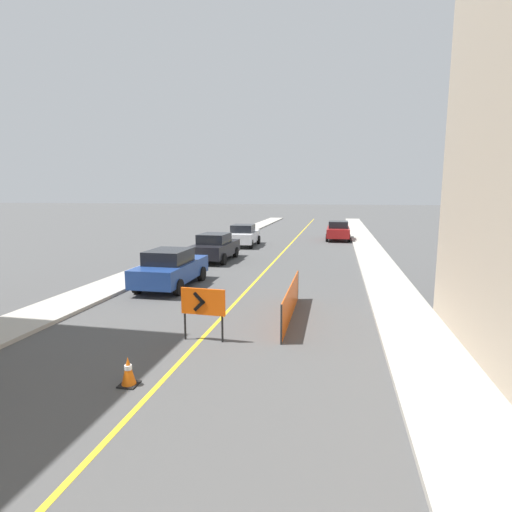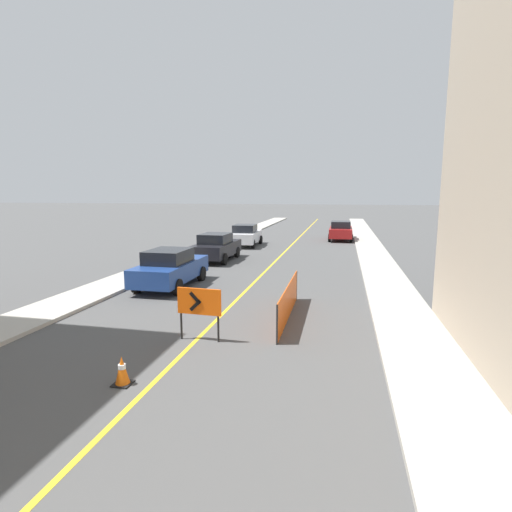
{
  "view_description": "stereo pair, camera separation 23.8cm",
  "coord_description": "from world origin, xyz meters",
  "px_view_note": "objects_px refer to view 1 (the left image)",
  "views": [
    {
      "loc": [
        3.48,
        9.6,
        3.87
      ],
      "look_at": [
        -0.16,
        27.45,
        1.0
      ],
      "focal_mm": 28.0,
      "sensor_mm": 36.0,
      "label": 1
    },
    {
      "loc": [
        3.71,
        9.65,
        3.87
      ],
      "look_at": [
        -0.16,
        27.45,
        1.0
      ],
      "focal_mm": 28.0,
      "sensor_mm": 36.0,
      "label": 2
    }
  ],
  "objects_px": {
    "parked_car_curb_near": "(171,268)",
    "parking_meter_far_curb": "(203,238)",
    "arrow_barricade_primary": "(203,304)",
    "parked_car_opposite_side": "(338,231)",
    "traffic_cone_third": "(128,371)",
    "parked_car_curb_far": "(244,235)",
    "parked_car_curb_mid": "(215,247)"
  },
  "relations": [
    {
      "from": "parked_car_opposite_side",
      "to": "parked_car_curb_near",
      "type": "bearing_deg",
      "value": -110.19
    },
    {
      "from": "arrow_barricade_primary",
      "to": "parked_car_curb_near",
      "type": "xyz_separation_m",
      "value": [
        -3.34,
        5.6,
        -0.21
      ]
    },
    {
      "from": "parked_car_curb_mid",
      "to": "parked_car_curb_far",
      "type": "height_order",
      "value": "same"
    },
    {
      "from": "traffic_cone_third",
      "to": "parked_car_curb_mid",
      "type": "bearing_deg",
      "value": 100.62
    },
    {
      "from": "traffic_cone_third",
      "to": "parked_car_opposite_side",
      "type": "bearing_deg",
      "value": 81.17
    },
    {
      "from": "traffic_cone_third",
      "to": "parked_car_curb_mid",
      "type": "relative_size",
      "value": 0.14
    },
    {
      "from": "arrow_barricade_primary",
      "to": "parked_car_curb_far",
      "type": "relative_size",
      "value": 0.32
    },
    {
      "from": "arrow_barricade_primary",
      "to": "parked_car_curb_mid",
      "type": "xyz_separation_m",
      "value": [
        -3.49,
        12.28,
        -0.21
      ]
    },
    {
      "from": "parked_car_curb_near",
      "to": "arrow_barricade_primary",
      "type": "bearing_deg",
      "value": -58.97
    },
    {
      "from": "arrow_barricade_primary",
      "to": "parked_car_opposite_side",
      "type": "distance_m",
      "value": 24.37
    },
    {
      "from": "arrow_barricade_primary",
      "to": "parked_car_curb_mid",
      "type": "bearing_deg",
      "value": 108.82
    },
    {
      "from": "arrow_barricade_primary",
      "to": "parking_meter_far_curb",
      "type": "bearing_deg",
      "value": 111.89
    },
    {
      "from": "parked_car_curb_near",
      "to": "parking_meter_far_curb",
      "type": "xyz_separation_m",
      "value": [
        -1.81,
        9.41,
        0.2
      ]
    },
    {
      "from": "traffic_cone_third",
      "to": "parking_meter_far_curb",
      "type": "xyz_separation_m",
      "value": [
        -4.47,
        17.7,
        0.7
      ]
    },
    {
      "from": "arrow_barricade_primary",
      "to": "parked_car_opposite_side",
      "type": "xyz_separation_m",
      "value": [
        3.48,
        24.12,
        -0.21
      ]
    },
    {
      "from": "parked_car_curb_near",
      "to": "parked_car_curb_mid",
      "type": "relative_size",
      "value": 0.99
    },
    {
      "from": "parked_car_curb_near",
      "to": "parking_meter_far_curb",
      "type": "height_order",
      "value": "parked_car_curb_near"
    },
    {
      "from": "arrow_barricade_primary",
      "to": "parked_car_opposite_side",
      "type": "bearing_deg",
      "value": 84.75
    },
    {
      "from": "traffic_cone_third",
      "to": "parked_car_curb_mid",
      "type": "xyz_separation_m",
      "value": [
        -2.81,
        14.96,
        0.5
      ]
    },
    {
      "from": "parking_meter_far_curb",
      "to": "arrow_barricade_primary",
      "type": "bearing_deg",
      "value": -71.07
    },
    {
      "from": "arrow_barricade_primary",
      "to": "parking_meter_far_curb",
      "type": "relative_size",
      "value": 1.15
    },
    {
      "from": "parked_car_curb_mid",
      "to": "parking_meter_far_curb",
      "type": "height_order",
      "value": "parked_car_curb_mid"
    },
    {
      "from": "parked_car_curb_near",
      "to": "parked_car_curb_far",
      "type": "xyz_separation_m",
      "value": [
        -0.05,
        13.39,
        0.0
      ]
    },
    {
      "from": "arrow_barricade_primary",
      "to": "parked_car_curb_mid",
      "type": "height_order",
      "value": "parked_car_curb_mid"
    },
    {
      "from": "parked_car_curb_near",
      "to": "parked_car_curb_far",
      "type": "distance_m",
      "value": 13.39
    },
    {
      "from": "arrow_barricade_primary",
      "to": "parked_car_curb_near",
      "type": "distance_m",
      "value": 6.52
    },
    {
      "from": "parked_car_opposite_side",
      "to": "parked_car_curb_mid",
      "type": "bearing_deg",
      "value": -120.45
    },
    {
      "from": "traffic_cone_third",
      "to": "parked_car_curb_near",
      "type": "height_order",
      "value": "parked_car_curb_near"
    },
    {
      "from": "parked_car_curb_far",
      "to": "parked_car_opposite_side",
      "type": "bearing_deg",
      "value": 34.03
    },
    {
      "from": "arrow_barricade_primary",
      "to": "parked_car_curb_far",
      "type": "xyz_separation_m",
      "value": [
        -3.39,
        18.99,
        -0.21
      ]
    },
    {
      "from": "traffic_cone_third",
      "to": "parked_car_curb_far",
      "type": "xyz_separation_m",
      "value": [
        -2.7,
        21.67,
        0.5
      ]
    },
    {
      "from": "parked_car_curb_far",
      "to": "parked_car_opposite_side",
      "type": "height_order",
      "value": "same"
    }
  ]
}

